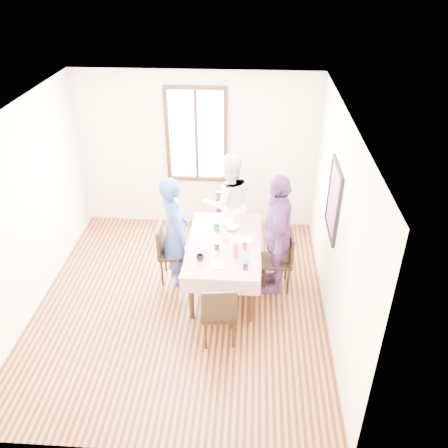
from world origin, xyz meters
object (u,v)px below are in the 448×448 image
at_px(chair_left, 174,253).
at_px(chair_far, 228,222).
at_px(dining_table, 224,265).
at_px(person_far, 229,203).
at_px(chair_near, 219,311).
at_px(person_right, 277,234).
at_px(person_left, 174,231).
at_px(chair_right, 276,261).

xyz_separation_m(chair_left, chair_far, (0.75, 0.92, 0.00)).
height_order(dining_table, person_far, person_far).
xyz_separation_m(chair_near, person_right, (0.73, 1.11, 0.45)).
relative_size(person_far, person_right, 0.92).
xyz_separation_m(dining_table, chair_near, (0.00, -1.06, 0.08)).
bearing_deg(person_right, person_left, -91.87).
distance_m(chair_near, person_right, 1.40).
height_order(chair_near, person_right, person_right).
bearing_deg(chair_left, chair_near, 30.46).
bearing_deg(person_far, chair_right, 109.46).
height_order(dining_table, chair_right, chair_right).
xyz_separation_m(chair_left, chair_near, (0.75, -1.21, 0.00)).
height_order(dining_table, chair_near, chair_near).
distance_m(chair_left, chair_near, 1.42).
bearing_deg(chair_right, chair_far, 34.03).
bearing_deg(chair_far, chair_left, 50.74).
height_order(chair_left, chair_far, same).
distance_m(chair_right, person_left, 1.52).
relative_size(chair_far, person_left, 0.54).
bearing_deg(person_right, chair_near, -31.22).
distance_m(chair_right, person_right, 0.45).
distance_m(dining_table, chair_left, 0.76).
height_order(person_far, person_right, person_right).
distance_m(chair_right, chair_far, 1.26).
xyz_separation_m(chair_far, person_right, (0.73, -1.02, 0.45)).
height_order(chair_far, person_left, person_left).
height_order(dining_table, chair_far, chair_far).
bearing_deg(chair_right, dining_table, 91.41).
distance_m(chair_near, person_far, 2.14).
distance_m(dining_table, chair_far, 1.07).
distance_m(dining_table, person_far, 1.14).
height_order(chair_right, person_left, person_left).
height_order(chair_right, chair_near, same).
distance_m(chair_left, person_left, 0.38).
bearing_deg(chair_near, chair_far, 82.51).
distance_m(chair_far, chair_near, 2.13).
bearing_deg(chair_near, person_left, 113.52).
xyz_separation_m(dining_table, person_left, (-0.73, 0.15, 0.46)).
relative_size(chair_right, person_right, 0.50).
relative_size(dining_table, person_right, 0.86).
relative_size(chair_left, person_right, 0.50).
bearing_deg(chair_far, person_right, 125.42).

